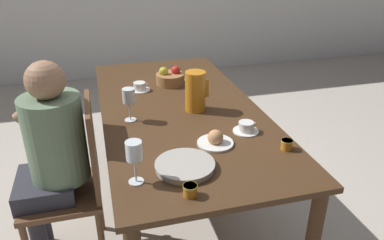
# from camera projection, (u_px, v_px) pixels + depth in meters

# --- Properties ---
(ground_plane) EXTENTS (20.00, 20.00, 0.00)m
(ground_plane) POSITION_uv_depth(u_px,v_px,m) (181.00, 205.00, 2.65)
(ground_plane) COLOR beige
(dining_table) EXTENTS (0.95, 1.98, 0.76)m
(dining_table) POSITION_uv_depth(u_px,v_px,m) (180.00, 120.00, 2.36)
(dining_table) COLOR #472D19
(dining_table) RESTS_ON ground_plane
(chair_person_side) EXTENTS (0.42, 0.42, 0.97)m
(chair_person_side) POSITION_uv_depth(u_px,v_px,m) (75.00, 182.00, 2.03)
(chair_person_side) COLOR brown
(chair_person_side) RESTS_ON ground_plane
(person_seated) EXTENTS (0.39, 0.41, 1.19)m
(person_seated) POSITION_uv_depth(u_px,v_px,m) (51.00, 152.00, 1.93)
(person_seated) COLOR #33333D
(person_seated) RESTS_ON ground_plane
(red_pitcher) EXTENTS (0.15, 0.12, 0.24)m
(red_pitcher) POSITION_uv_depth(u_px,v_px,m) (195.00, 91.00, 2.23)
(red_pitcher) COLOR orange
(red_pitcher) RESTS_ON dining_table
(wine_glass_water) EXTENTS (0.07, 0.07, 0.19)m
(wine_glass_water) POSITION_uv_depth(u_px,v_px,m) (129.00, 97.00, 2.09)
(wine_glass_water) COLOR white
(wine_glass_water) RESTS_ON dining_table
(wine_glass_juice) EXTENTS (0.07, 0.07, 0.20)m
(wine_glass_juice) POSITION_uv_depth(u_px,v_px,m) (134.00, 153.00, 1.54)
(wine_glass_juice) COLOR white
(wine_glass_juice) RESTS_ON dining_table
(teacup_near_person) EXTENTS (0.14, 0.14, 0.06)m
(teacup_near_person) POSITION_uv_depth(u_px,v_px,m) (246.00, 128.00, 2.01)
(teacup_near_person) COLOR white
(teacup_near_person) RESTS_ON dining_table
(teacup_across) EXTENTS (0.14, 0.14, 0.06)m
(teacup_across) POSITION_uv_depth(u_px,v_px,m) (140.00, 87.00, 2.56)
(teacup_across) COLOR white
(teacup_across) RESTS_ON dining_table
(serving_tray) EXTENTS (0.27, 0.27, 0.03)m
(serving_tray) POSITION_uv_depth(u_px,v_px,m) (185.00, 166.00, 1.69)
(serving_tray) COLOR #B7B2A8
(serving_tray) RESTS_ON dining_table
(bread_plate) EXTENTS (0.19, 0.19, 0.08)m
(bread_plate) POSITION_uv_depth(u_px,v_px,m) (215.00, 140.00, 1.89)
(bread_plate) COLOR white
(bread_plate) RESTS_ON dining_table
(jam_jar_amber) EXTENTS (0.06, 0.06, 0.05)m
(jam_jar_amber) POSITION_uv_depth(u_px,v_px,m) (190.00, 190.00, 1.51)
(jam_jar_amber) COLOR #C67A1E
(jam_jar_amber) RESTS_ON dining_table
(jam_jar_red) EXTENTS (0.06, 0.06, 0.05)m
(jam_jar_red) POSITION_uv_depth(u_px,v_px,m) (287.00, 144.00, 1.84)
(jam_jar_red) COLOR #C67A1E
(jam_jar_red) RESTS_ON dining_table
(fruit_bowl) EXTENTS (0.20, 0.20, 0.13)m
(fruit_bowl) POSITION_uv_depth(u_px,v_px,m) (170.00, 78.00, 2.67)
(fruit_bowl) COLOR #9E6B3D
(fruit_bowl) RESTS_ON dining_table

